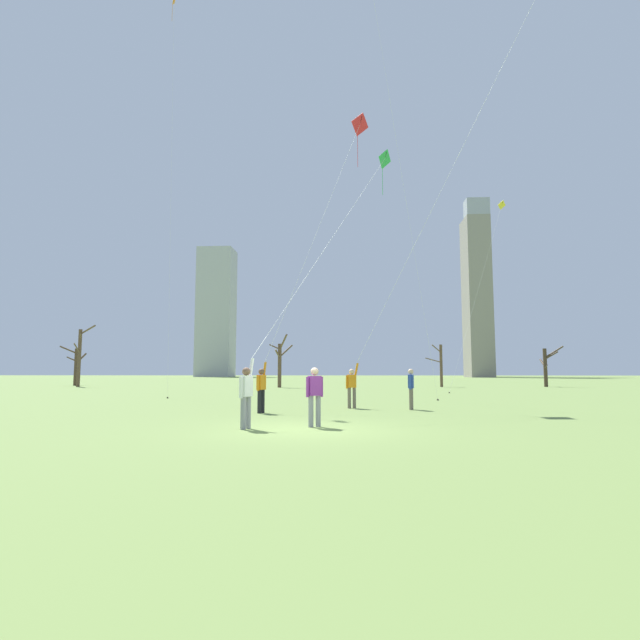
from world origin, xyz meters
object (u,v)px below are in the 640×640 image
kite_flyer_midfield_center_green (277,342)px  bare_tree_leftmost (546,365)px  bystander_far_off_by_trees (411,387)px  bare_tree_rightmost (441,364)px  kite_flyer_far_back_teal (403,278)px  distant_kite_low_near_trees_yellow (496,227)px  bystander_strolling_midfield (315,394)px  bare_tree_right_of_center (76,365)px  bare_tree_center (280,361)px  bare_tree_left_of_center (80,355)px  distant_kite_drifting_left_orange (173,44)px  kite_flyer_midfield_left_red (286,320)px

kite_flyer_midfield_center_green → bare_tree_leftmost: 43.29m
bystander_far_off_by_trees → bare_tree_rightmost: size_ratio=0.38×
bare_tree_leftmost → kite_flyer_far_back_teal: bearing=-119.5°
kite_flyer_far_back_teal → kite_flyer_midfield_center_green: (-4.42, -6.36, -3.04)m
kite_flyer_far_back_teal → distant_kite_low_near_trees_yellow: 23.35m
bystander_strolling_midfield → bystander_far_off_by_trees: same height
distant_kite_low_near_trees_yellow → bare_tree_right_of_center: size_ratio=3.59×
bystander_strolling_midfield → distant_kite_low_near_trees_yellow: distant_kite_low_near_trees_yellow is taller
kite_flyer_far_back_teal → bare_tree_leftmost: 35.72m
kite_flyer_midfield_center_green → bystander_strolling_midfield: (1.18, -0.76, -1.48)m
bystander_strolling_midfield → bare_tree_right_of_center: bearing=126.1°
kite_flyer_far_back_teal → bare_tree_center: 28.84m
distant_kite_low_near_trees_yellow → kite_flyer_midfield_center_green: bearing=-118.5°
kite_flyer_far_back_teal → kite_flyer_midfield_center_green: size_ratio=1.80×
bystander_strolling_midfield → bare_tree_center: 34.88m
bare_tree_left_of_center → bare_tree_leftmost: bearing=3.0°
kite_flyer_midfield_center_green → bare_tree_leftmost: size_ratio=2.98×
kite_flyer_midfield_center_green → bare_tree_rightmost: kite_flyer_midfield_center_green is taller
bare_tree_center → bare_tree_rightmost: bearing=9.6°
bare_tree_right_of_center → distant_kite_drifting_left_orange: bearing=-51.9°
distant_kite_drifting_left_orange → bare_tree_leftmost: bearing=35.6°
bystander_far_off_by_trees → bare_tree_left_of_center: size_ratio=0.26×
kite_flyer_far_back_teal → distant_kite_drifting_left_orange: distant_kite_drifting_left_orange is taller
distant_kite_low_near_trees_yellow → bare_tree_right_of_center: bearing=162.4°
kite_flyer_midfield_left_red → bare_tree_rightmost: (11.60, 31.25, -1.21)m
kite_flyer_midfield_left_red → bare_tree_rightmost: kite_flyer_midfield_left_red is taller
bare_tree_rightmost → bare_tree_leftmost: bearing=5.6°
distant_kite_drifting_left_orange → kite_flyer_midfield_center_green: bearing=-59.0°
kite_flyer_midfield_left_red → bare_tree_center: (-4.20, 28.59, -1.02)m
bare_tree_leftmost → bare_tree_left_of_center: bare_tree_left_of_center is taller
kite_flyer_far_back_teal → bare_tree_center: kite_flyer_far_back_teal is taller
distant_kite_drifting_left_orange → bare_tree_right_of_center: distant_kite_drifting_left_orange is taller
kite_flyer_midfield_center_green → bare_tree_rightmost: 37.98m
distant_kite_drifting_left_orange → bare_tree_right_of_center: 36.99m
kite_flyer_far_back_teal → bare_tree_left_of_center: 41.18m
distant_kite_drifting_left_orange → bare_tree_center: (4.56, 18.48, -20.06)m
kite_flyer_midfield_left_red → bystander_strolling_midfield: (1.53, -5.79, -2.63)m
bystander_far_off_by_trees → kite_flyer_midfield_center_green: bearing=-128.7°
bare_tree_left_of_center → kite_flyer_midfield_center_green: bearing=-54.1°
distant_kite_drifting_left_orange → bare_tree_leftmost: (31.04, 22.19, -20.40)m
bystander_strolling_midfield → distant_kite_drifting_left_orange: (-10.28, 15.89, 21.66)m
bare_tree_rightmost → bare_tree_center: (-15.80, -2.67, 0.18)m
bare_tree_left_of_center → bare_tree_rightmost: (36.48, 1.43, -0.87)m
kite_flyer_midfield_center_green → bare_tree_leftmost: (21.94, 37.32, -0.22)m
bystander_strolling_midfield → distant_kite_drifting_left_orange: size_ratio=0.06×
bystander_far_off_by_trees → bystander_strolling_midfield: bearing=-117.7°
bystander_strolling_midfield → distant_kite_drifting_left_orange: 28.76m
kite_flyer_midfield_left_red → distant_kite_low_near_trees_yellow: 27.36m
bare_tree_center → kite_flyer_far_back_teal: bearing=-71.8°
bare_tree_leftmost → bare_tree_left_of_center: (-47.17, -2.47, 1.04)m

